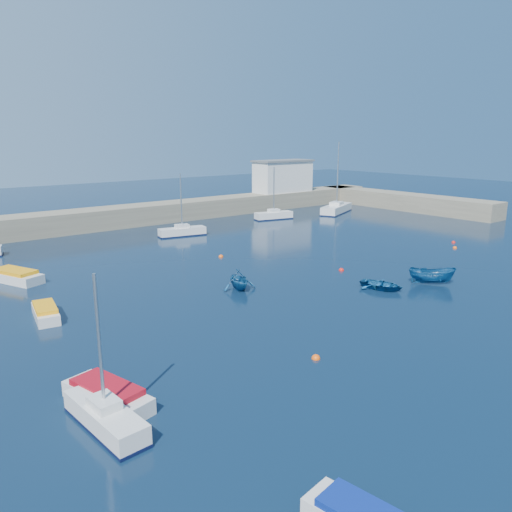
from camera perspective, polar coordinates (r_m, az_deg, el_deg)
ground at (r=33.20m, az=17.71°, el=-7.87°), size 220.00×220.00×0.00m
back_wall at (r=68.68m, az=-15.99°, el=4.27°), size 96.00×4.50×2.60m
right_arm at (r=86.05m, az=16.42°, el=6.03°), size 4.50×32.00×2.60m
harbor_office at (r=84.41m, az=3.09°, el=9.01°), size 10.00×4.00×5.00m
sailboat_1 at (r=22.43m, az=-16.86°, el=-17.13°), size 1.76×5.04×6.64m
sailboat_6 at (r=60.90m, az=-8.43°, el=2.81°), size 5.83×2.67×7.48m
sailboat_7 at (r=72.45m, az=2.03°, el=4.69°), size 5.79×2.75×7.48m
sailboat_8 at (r=79.50m, az=9.18°, el=5.38°), size 8.64×5.53×10.92m
motorboat_0 at (r=24.09m, az=-16.62°, el=-14.98°), size 2.69×4.88×1.04m
motorboat_1 at (r=35.92m, az=-22.92°, el=-5.93°), size 1.95×4.00×0.94m
motorboat_2 at (r=45.84m, az=-25.83°, el=-2.06°), size 3.62×5.42×1.05m
dinghy_center at (r=40.54m, az=14.17°, el=-3.22°), size 3.22×3.91×0.70m
dinghy_left at (r=39.20m, az=-1.98°, el=-2.70°), size 3.34×3.62×1.59m
dinghy_right at (r=43.02m, az=19.46°, el=-2.13°), size 3.46×3.67×1.42m
buoy_0 at (r=27.82m, az=6.86°, el=-11.57°), size 0.49×0.49×0.49m
buoy_1 at (r=45.42m, az=9.73°, el=-1.65°), size 0.48×0.48×0.48m
buoy_2 at (r=57.77m, az=21.77°, el=0.83°), size 0.45×0.45×0.45m
buoy_3 at (r=49.88m, az=-4.02°, el=-0.12°), size 0.49×0.49×0.49m
buoy_4 at (r=60.72m, az=21.64°, el=1.42°), size 0.43×0.43×0.43m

